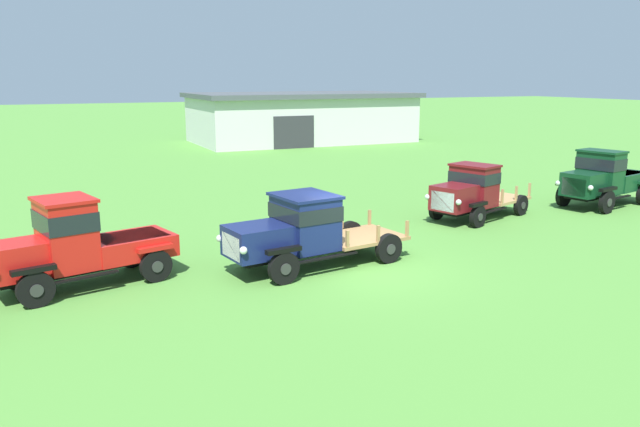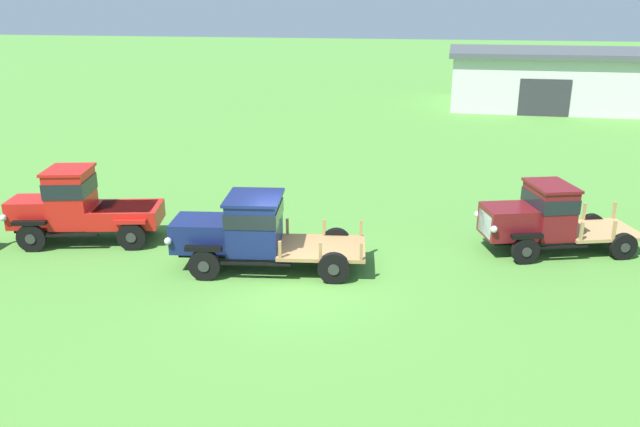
% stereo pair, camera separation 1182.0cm
% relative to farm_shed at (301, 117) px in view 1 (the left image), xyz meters
% --- Properties ---
extents(ground_plane, '(240.00, 240.00, 0.00)m').
position_rel_farm_shed_xyz_m(ground_plane, '(-12.26, -33.08, -1.99)').
color(ground_plane, '#518E38').
extents(farm_shed, '(17.57, 9.97, 3.95)m').
position_rel_farm_shed_xyz_m(farm_shed, '(0.00, 0.00, 0.00)').
color(farm_shed, silver).
rests_on(farm_shed, ground).
extents(vintage_truck_second_in_line, '(4.78, 2.72, 2.33)m').
position_rel_farm_shed_xyz_m(vintage_truck_second_in_line, '(-19.41, -31.30, -0.84)').
color(vintage_truck_second_in_line, black).
rests_on(vintage_truck_second_in_line, ground).
extents(vintage_truck_midrow_center, '(5.57, 2.68, 2.08)m').
position_rel_farm_shed_xyz_m(vintage_truck_midrow_center, '(-13.74, -32.16, -0.88)').
color(vintage_truck_midrow_center, black).
rests_on(vintage_truck_midrow_center, ground).
extents(vintage_truck_far_side, '(4.96, 3.07, 2.07)m').
position_rel_farm_shed_xyz_m(vintage_truck_far_side, '(-5.63, -29.26, -0.93)').
color(vintage_truck_far_side, black).
rests_on(vintage_truck_far_side, ground).
extents(vintage_truck_back_of_row, '(4.90, 2.85, 2.32)m').
position_rel_farm_shed_xyz_m(vintage_truck_back_of_row, '(0.92, -29.45, -0.85)').
color(vintage_truck_back_of_row, black).
rests_on(vintage_truck_back_of_row, ground).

